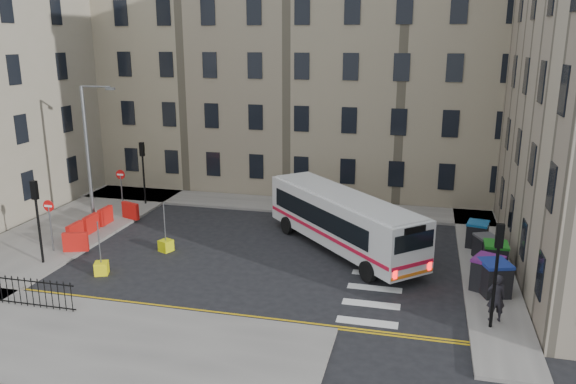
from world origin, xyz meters
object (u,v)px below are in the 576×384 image
at_px(bus, 342,219).
at_px(wheelie_bin_b, 487,273).
at_px(streetlamp, 87,154).
at_px(pedestrian, 496,298).
at_px(wheelie_bin_e, 477,234).
at_px(wheelie_bin_c, 495,257).
at_px(bollard_yellow, 166,246).
at_px(wheelie_bin_a, 494,278).
at_px(bollard_chevron, 102,268).
at_px(wheelie_bin_d, 485,247).

xyz_separation_m(bus, wheelie_bin_b, (6.88, -3.50, -0.83)).
relative_size(streetlamp, pedestrian, 4.27).
bearing_deg(wheelie_bin_e, wheelie_bin_c, -67.64).
height_order(streetlamp, bus, streetlamp).
bearing_deg(wheelie_bin_b, bollard_yellow, -160.17).
height_order(bus, bollard_yellow, bus).
bearing_deg(wheelie_bin_a, wheelie_bin_b, 99.05).
height_order(wheelie_bin_b, bollard_chevron, wheelie_bin_b).
xyz_separation_m(wheelie_bin_a, wheelie_bin_b, (-0.24, 0.44, -0.00)).
bearing_deg(streetlamp, wheelie_bin_d, -0.79).
height_order(bus, pedestrian, bus).
height_order(pedestrian, bollard_yellow, pedestrian).
distance_m(streetlamp, bollard_yellow, 7.77).
relative_size(wheelie_bin_b, bollard_chevron, 2.78).
bearing_deg(wheelie_bin_e, wheelie_bin_b, -77.55).
height_order(wheelie_bin_e, pedestrian, pedestrian).
bearing_deg(bollard_chevron, wheelie_bin_c, 14.15).
bearing_deg(bollard_yellow, wheelie_bin_e, 14.99).
bearing_deg(wheelie_bin_a, bollard_yellow, 155.34).
bearing_deg(bollard_chevron, wheelie_bin_e, 23.89).
height_order(wheelie_bin_d, bollard_yellow, wheelie_bin_d).
bearing_deg(bus, wheelie_bin_c, -52.93).
relative_size(bollard_yellow, bollard_chevron, 1.00).
xyz_separation_m(wheelie_bin_a, wheelie_bin_c, (0.31, 2.66, -0.05)).
distance_m(wheelie_bin_c, bollard_chevron, 18.47).
bearing_deg(streetlamp, bollard_yellow, -25.30).
xyz_separation_m(pedestrian, bollard_yellow, (-15.78, 4.11, -0.80)).
distance_m(wheelie_bin_b, pedestrian, 2.94).
distance_m(wheelie_bin_c, wheelie_bin_d, 1.52).
distance_m(wheelie_bin_b, wheelie_bin_c, 2.28).
bearing_deg(wheelie_bin_b, wheelie_bin_d, 110.21).
xyz_separation_m(wheelie_bin_e, bollard_chevron, (-17.34, -7.68, -0.52)).
bearing_deg(wheelie_bin_d, wheelie_bin_e, 75.39).
bearing_deg(wheelie_bin_c, wheelie_bin_e, 101.35).
distance_m(streetlamp, wheelie_bin_d, 22.29).
bearing_deg(bus, streetlamp, 134.98).
relative_size(wheelie_bin_c, wheelie_bin_d, 1.00).
distance_m(wheelie_bin_a, wheelie_bin_c, 2.68).
height_order(wheelie_bin_a, wheelie_bin_b, wheelie_bin_a).
bearing_deg(bollard_yellow, wheelie_bin_d, 9.00).
xyz_separation_m(wheelie_bin_a, pedestrian, (-0.20, -2.49, 0.22)).
bearing_deg(bus, bollard_yellow, 151.67).
relative_size(bus, wheelie_bin_a, 5.93).
bearing_deg(bus, bollard_chevron, 165.90).
bearing_deg(wheelie_bin_d, bollard_yellow, 165.54).
bearing_deg(streetlamp, wheelie_bin_a, -11.45).
bearing_deg(wheelie_bin_a, bus, 132.08).
bearing_deg(wheelie_bin_b, wheelie_bin_c, 100.17).
relative_size(streetlamp, wheelie_bin_e, 5.84).
relative_size(bus, bollard_yellow, 16.02).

